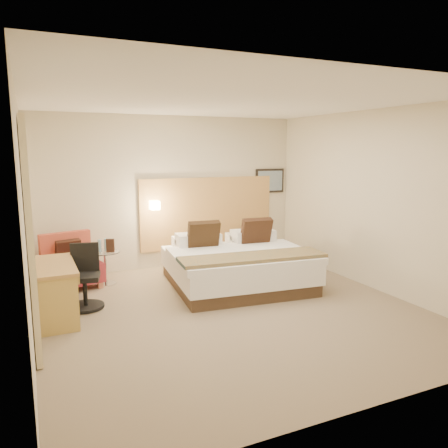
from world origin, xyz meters
name	(u,v)px	position (x,y,z in m)	size (l,w,h in m)	color
floor	(230,311)	(0.00, 0.00, -0.01)	(4.80, 5.00, 0.02)	#7B6A53
ceiling	(231,100)	(0.00, 0.00, 2.71)	(4.80, 5.00, 0.02)	white
wall_back	(171,192)	(0.00, 2.51, 1.35)	(4.80, 0.02, 2.70)	beige
wall_front	(370,250)	(0.00, -2.51, 1.35)	(4.80, 0.02, 2.70)	beige
wall_left	(24,222)	(-2.41, 0.00, 1.35)	(0.02, 5.00, 2.70)	beige
wall_right	(375,201)	(2.41, 0.00, 1.35)	(0.02, 5.00, 2.70)	beige
headboard_panel	(208,212)	(0.70, 2.47, 0.95)	(2.60, 0.04, 1.30)	tan
art_frame	(270,181)	(2.02, 2.48, 1.50)	(0.62, 0.03, 0.47)	black
art_canvas	(270,181)	(2.02, 2.46, 1.50)	(0.54, 0.01, 0.39)	gray
lamp_arm	(154,205)	(-0.35, 2.42, 1.15)	(0.02, 0.02, 0.12)	white
lamp_shade	(155,205)	(-0.35, 2.36, 1.15)	(0.15, 0.15, 0.15)	#FAE8C3
curtain	(30,238)	(-2.36, -0.25, 1.22)	(0.06, 0.90, 2.42)	beige
bottle_a	(100,246)	(-1.38, 1.88, 0.62)	(0.06, 0.06, 0.19)	#88BED2
bottle_b	(106,245)	(-1.28, 1.92, 0.62)	(0.06, 0.06, 0.19)	#9AD7EE
menu_folder	(110,245)	(-1.24, 1.78, 0.63)	(0.12, 0.05, 0.21)	#321D14
bed	(236,264)	(0.56, 0.98, 0.33)	(2.24, 2.19, 1.01)	#412F20
lounge_chair	(71,266)	(-1.82, 1.93, 0.33)	(0.93, 0.85, 0.83)	#B27054
side_table	(105,266)	(-1.32, 1.84, 0.29)	(0.61, 0.61, 0.53)	silver
desk	(55,276)	(-2.11, 0.64, 0.56)	(0.53, 1.14, 0.71)	#A37840
desk_chair	(85,282)	(-1.73, 0.90, 0.35)	(0.58, 0.58, 0.85)	black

